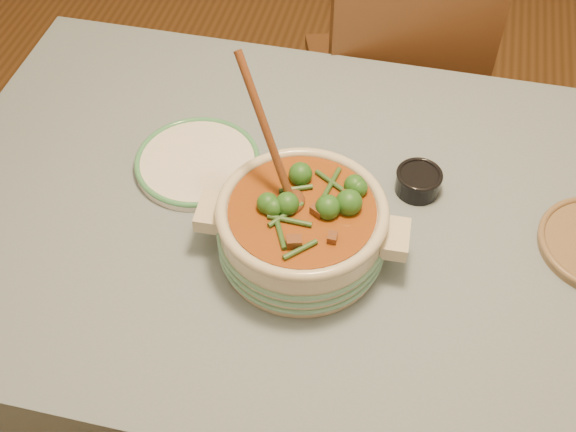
% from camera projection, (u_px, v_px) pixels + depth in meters
% --- Properties ---
extents(floor, '(4.50, 4.50, 0.00)m').
position_uv_depth(floor, '(312.00, 384.00, 2.08)').
color(floor, '#4C2F15').
rests_on(floor, ground).
extents(dining_table, '(1.68, 1.08, 0.76)m').
position_uv_depth(dining_table, '(320.00, 241.00, 1.58)').
color(dining_table, brown).
rests_on(dining_table, floor).
extents(stew_casserole, '(0.41, 0.33, 0.39)m').
position_uv_depth(stew_casserole, '(302.00, 224.00, 1.38)').
color(stew_casserole, beige).
rests_on(stew_casserole, dining_table).
extents(white_plate, '(0.34, 0.34, 0.02)m').
position_uv_depth(white_plate, '(198.00, 162.00, 1.59)').
color(white_plate, white).
rests_on(white_plate, dining_table).
extents(condiment_bowl, '(0.11, 0.11, 0.05)m').
position_uv_depth(condiment_bowl, '(418.00, 180.00, 1.53)').
color(condiment_bowl, black).
rests_on(condiment_bowl, dining_table).
extents(chair_far, '(0.58, 0.58, 0.96)m').
position_uv_depth(chair_far, '(396.00, 79.00, 2.12)').
color(chair_far, '#56311A').
rests_on(chair_far, floor).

